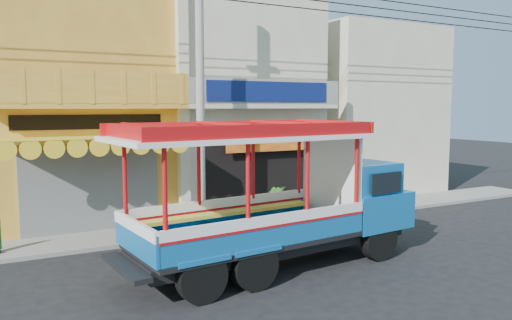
{
  "coord_description": "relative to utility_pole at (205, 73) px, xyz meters",
  "views": [
    {
      "loc": [
        -6.73,
        -11.05,
        4.02
      ],
      "look_at": [
        0.5,
        2.5,
        2.37
      ],
      "focal_mm": 35.0,
      "sensor_mm": 36.0,
      "label": 1
    }
  ],
  "objects": [
    {
      "name": "sidewalk",
      "position": [
        0.85,
        0.7,
        -4.97
      ],
      "size": [
        30.0,
        2.0,
        0.12
      ],
      "primitive_type": "cube",
      "color": "slate",
      "rests_on": "ground"
    },
    {
      "name": "potted_plant_b",
      "position": [
        2.86,
        0.43,
        -4.37
      ],
      "size": [
        0.72,
        0.76,
        1.09
      ],
      "primitive_type": "imported",
      "rotation": [
        0.0,
        0.0,
        2.13
      ],
      "color": "#285B1A",
      "rests_on": "sidewalk"
    },
    {
      "name": "utility_pole",
      "position": [
        0.0,
        0.0,
        0.0
      ],
      "size": [
        28.0,
        0.26,
        9.0
      ],
      "color": "gray",
      "rests_on": "ground"
    },
    {
      "name": "party_pilaster",
      "position": [
        -0.15,
        1.55,
        -1.03
      ],
      "size": [
        0.35,
        0.3,
        8.0
      ],
      "primitive_type": "cube",
      "color": "beige",
      "rests_on": "ground"
    },
    {
      "name": "ground",
      "position": [
        0.85,
        -3.3,
        -5.03
      ],
      "size": [
        90.0,
        90.0,
        0.0
      ],
      "primitive_type": "plane",
      "color": "black",
      "rests_on": "ground"
    },
    {
      "name": "filler_building_right",
      "position": [
        9.85,
        4.7,
        -1.23
      ],
      "size": [
        6.0,
        6.0,
        7.6
      ],
      "primitive_type": "cube",
      "color": "beige",
      "rests_on": "ground"
    },
    {
      "name": "potted_plant_c",
      "position": [
        3.54,
        1.4,
        -4.44
      ],
      "size": [
        0.67,
        0.67,
        0.95
      ],
      "primitive_type": "imported",
      "rotation": [
        0.0,
        0.0,
        4.39
      ],
      "color": "#285B1A",
      "rests_on": "sidewalk"
    },
    {
      "name": "potted_plant_a",
      "position": [
        3.88,
        0.97,
        -4.47
      ],
      "size": [
        0.98,
        0.91,
        0.89
      ],
      "primitive_type": "imported",
      "rotation": [
        0.0,
        0.0,
        0.31
      ],
      "color": "#285B1A",
      "rests_on": "sidewalk"
    },
    {
      "name": "shophouse_left",
      "position": [
        -3.15,
        4.66,
        -0.92
      ],
      "size": [
        6.0,
        7.5,
        8.24
      ],
      "color": "#C9832C",
      "rests_on": "ground"
    },
    {
      "name": "shophouse_right",
      "position": [
        2.85,
        4.66,
        -0.93
      ],
      "size": [
        6.0,
        6.75,
        8.24
      ],
      "color": "beige",
      "rests_on": "ground"
    },
    {
      "name": "songthaew_truck",
      "position": [
        0.82,
        -3.78,
        -3.27
      ],
      "size": [
        8.03,
        3.27,
        3.65
      ],
      "color": "black",
      "rests_on": "ground"
    }
  ]
}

